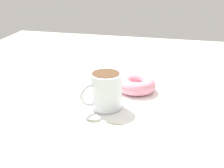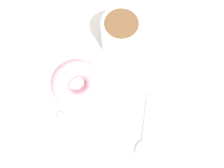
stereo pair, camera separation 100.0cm
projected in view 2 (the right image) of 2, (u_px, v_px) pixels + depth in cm
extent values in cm
cube|color=beige|center=(110.00, 98.00, 62.33)|extent=(120.00, 120.00, 2.00)
cube|color=white|center=(112.00, 88.00, 61.83)|extent=(33.74, 33.74, 0.30)
cylinder|color=silver|center=(121.00, 35.00, 60.90)|extent=(7.63, 7.63, 8.52)
cylinder|color=brown|center=(121.00, 24.00, 57.08)|extent=(6.43, 6.43, 0.60)
torus|color=silver|center=(139.00, 24.00, 61.72)|extent=(4.40, 4.87, 5.67)
torus|color=pink|center=(78.00, 85.00, 59.95)|extent=(10.33, 10.33, 3.58)
ellipsoid|color=#B7B2A8|center=(142.00, 150.00, 57.04)|extent=(2.80, 3.85, 0.90)
cylinder|color=#B7B2A8|center=(145.00, 119.00, 59.25)|extent=(1.72, 10.09, 0.56)
cube|color=white|center=(62.00, 118.00, 58.85)|extent=(1.46, 1.46, 1.46)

